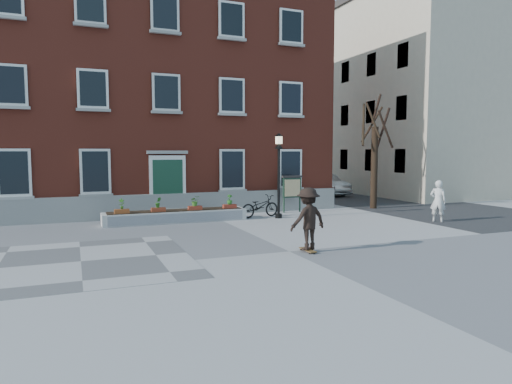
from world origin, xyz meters
name	(u,v)px	position (x,y,z in m)	size (l,w,h in m)	color
ground	(289,251)	(0.00, 0.00, 0.00)	(100.00, 100.00, 0.00)	#999A9C
checker_patch	(81,261)	(-6.00, 1.00, 0.01)	(6.00, 6.00, 0.01)	#575659
bicycle	(260,206)	(1.98, 7.18, 0.52)	(0.69, 1.98, 1.04)	black
parked_car	(324,184)	(10.49, 15.79, 0.75)	(1.60, 4.58, 1.51)	silver
bystander	(438,201)	(8.69, 2.97, 0.92)	(0.67, 0.44, 1.84)	silver
brick_building	(149,94)	(-2.00, 13.98, 6.30)	(18.40, 10.85, 12.60)	maroon
planter_assembly	(176,215)	(-1.99, 7.18, 0.31)	(6.20, 1.12, 1.15)	silver
bare_tree	(374,157)	(9.01, 8.01, 2.79)	(1.83, 1.83, 6.16)	black
side_street	(378,105)	(17.99, 19.78, 7.02)	(15.20, 36.00, 14.50)	#333335
lamp_post	(279,163)	(2.68, 6.61, 2.54)	(0.40, 0.40, 3.93)	black
notice_board	(292,188)	(4.16, 8.20, 1.26)	(1.10, 0.16, 1.87)	#193220
skateboarder	(308,219)	(0.50, -0.26, 1.03)	(1.33, 0.90, 1.98)	brown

